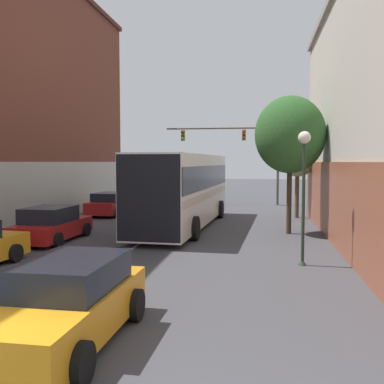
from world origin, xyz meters
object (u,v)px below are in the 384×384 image
street_tree_near (290,135)px  hatchback_foreground (67,304)px  traffic_signal_gantry (243,146)px  parked_car_left_mid (111,204)px  street_lamp (304,176)px  bus (184,187)px  parked_car_left_near (51,225)px  street_tree_far (298,154)px

street_tree_near → hatchback_foreground: bearing=-109.6°
hatchback_foreground → traffic_signal_gantry: (1.99, 26.55, 3.71)m
parked_car_left_mid → street_lamp: size_ratio=1.05×
parked_car_left_mid → hatchback_foreground: bearing=-160.5°
bus → street_lamp: 9.18m
parked_car_left_mid → parked_car_left_near: bearing=-173.7°
street_tree_far → bus: bearing=-142.4°
parked_car_left_near → street_tree_far: bearing=-47.4°
bus → parked_car_left_near: bearing=138.5°
bus → street_tree_near: bearing=-103.3°
parked_car_left_near → hatchback_foreground: bearing=-151.3°
bus → hatchback_foreground: bus is taller
parked_car_left_mid → traffic_signal_gantry: (7.56, 7.98, 3.75)m
parked_car_left_mid → street_tree_near: (10.18, -5.61, 3.73)m
bus → parked_car_left_near: size_ratio=2.87×
street_lamp → parked_car_left_near: bearing=163.5°
hatchback_foreground → parked_car_left_near: size_ratio=1.02×
street_tree_far → street_lamp: bearing=-93.6°
parked_car_left_near → street_tree_near: street_tree_near is taller
hatchback_foreground → parked_car_left_mid: size_ratio=1.00×
bus → hatchback_foreground: (0.36, -14.41, -1.29)m
hatchback_foreground → street_lamp: bearing=-33.5°
street_lamp → street_tree_near: street_tree_near is taller
parked_car_left_mid → street_tree_far: size_ratio=0.86×
traffic_signal_gantry → street_lamp: 20.05m
parked_car_left_mid → bus: bearing=-125.9°
bus → street_tree_far: bearing=-49.5°
bus → street_tree_far: (5.77, 4.45, 1.68)m
hatchback_foreground → street_tree_near: 14.25m
parked_car_left_near → street_lamp: size_ratio=1.03×
parked_car_left_near → bus: bearing=-43.2°
bus → street_lamp: bearing=-143.9°
traffic_signal_gantry → parked_car_left_near: bearing=-112.5°
hatchback_foreground → parked_car_left_near: (-5.03, 9.63, -0.04)m
street_tree_near → parked_car_left_mid: bearing=151.1°
parked_car_left_near → parked_car_left_mid: parked_car_left_near is taller
parked_car_left_near → street_tree_far: street_tree_far is taller
hatchback_foreground → street_tree_far: (5.41, 18.86, 2.97)m
hatchback_foreground → traffic_signal_gantry: 26.89m
street_lamp → parked_car_left_mid: bearing=130.9°
hatchback_foreground → street_lamp: street_lamp is taller
street_lamp → street_tree_near: 6.42m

